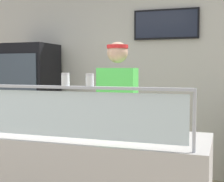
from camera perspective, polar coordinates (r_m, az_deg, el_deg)
The scene contains 8 objects.
shop_rear_unit at distance 4.76m, azimuth 6.65°, elevation 2.19°, with size 6.20×0.13×2.70m.
sneeze_guard at distance 2.44m, azimuth -5.36°, elevation -2.72°, with size 1.63×0.06×0.42m.
pizza_tray at distance 2.94m, azimuth -5.05°, elevation -6.55°, with size 0.49×0.49×0.04m.
pizza_server at distance 2.91m, azimuth -4.92°, elevation -6.21°, with size 0.07×0.28×0.01m, color #ADAFB7.
parmesan_shaker at distance 2.47m, azimuth -7.89°, elevation 1.83°, with size 0.06×0.06×0.09m.
pepper_flake_shaker at distance 2.40m, azimuth -3.78°, elevation 1.75°, with size 0.06×0.06×0.09m.
worker_figure at distance 3.40m, azimuth 0.97°, elevation -4.43°, with size 0.41×0.50×1.76m.
drink_fridge at distance 5.01m, azimuth -13.59°, elevation -2.82°, with size 0.68×0.64×1.84m.
Camera 1 is at (1.89, -2.15, 1.50)m, focal length 53.99 mm.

